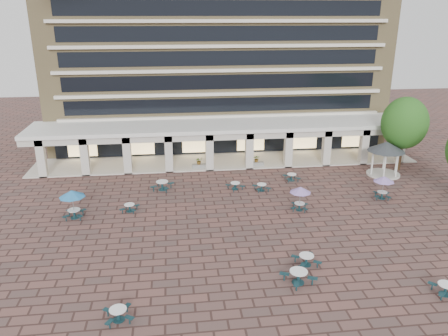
{
  "coord_description": "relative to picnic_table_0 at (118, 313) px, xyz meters",
  "views": [
    {
      "loc": [
        -5.87,
        -30.99,
        15.57
      ],
      "look_at": [
        -1.73,
        3.0,
        3.48
      ],
      "focal_mm": 35.0,
      "sensor_mm": 36.0,
      "label": 1
    }
  ],
  "objects": [
    {
      "name": "ground",
      "position": [
        9.15,
        11.0,
        -0.42
      ],
      "size": [
        120.0,
        120.0,
        0.0
      ],
      "primitive_type": "plane",
      "color": "brown",
      "rests_on": "ground"
    },
    {
      "name": "apartment_building",
      "position": [
        9.15,
        36.47,
        12.18
      ],
      "size": [
        40.0,
        15.5,
        25.2
      ],
      "color": "tan",
      "rests_on": "ground"
    },
    {
      "name": "retail_arcade",
      "position": [
        9.15,
        25.8,
        2.58
      ],
      "size": [
        42.0,
        6.6,
        4.4
      ],
      "color": "white",
      "rests_on": "ground"
    },
    {
      "name": "picnic_table_0",
      "position": [
        0.0,
        0.0,
        0.0
      ],
      "size": [
        1.81,
        1.81,
        0.71
      ],
      "rotation": [
        0.0,
        0.0,
        0.22
      ],
      "color": "#122F38",
      "rests_on": "ground"
    },
    {
      "name": "picnic_table_1",
      "position": [
        11.66,
        4.1,
        0.01
      ],
      "size": [
        1.83,
        1.83,
        0.73
      ],
      "rotation": [
        0.0,
        0.0,
        0.18
      ],
      "color": "#122F38",
      "rests_on": "ground"
    },
    {
      "name": "picnic_table_2",
      "position": [
        10.57,
        2.21,
        0.07
      ],
      "size": [
        2.25,
        2.25,
        0.83
      ],
      "rotation": [
        0.0,
        0.0,
        0.39
      ],
      "color": "#122F38",
      "rests_on": "ground"
    },
    {
      "name": "picnic_table_3",
      "position": [
        18.81,
        0.0,
        0.0
      ],
      "size": [
        1.65,
        1.65,
        0.71
      ],
      "rotation": [
        0.0,
        0.0,
        -0.06
      ],
      "color": "#122F38",
      "rests_on": "ground"
    },
    {
      "name": "picnic_table_4",
      "position": [
        -4.85,
        13.17,
        1.61
      ],
      "size": [
        2.08,
        2.08,
        2.4
      ],
      "rotation": [
        0.0,
        0.0,
        -0.02
      ],
      "color": "#122F38",
      "rests_on": "ground"
    },
    {
      "name": "picnic_table_5",
      "position": [
        -0.53,
        13.92,
        -0.04
      ],
      "size": [
        1.67,
        1.67,
        0.64
      ],
      "rotation": [
        0.0,
        0.0,
        -0.25
      ],
      "color": "#122F38",
      "rests_on": "ground"
    },
    {
      "name": "picnic_table_6",
      "position": [
        13.62,
        12.44,
        1.35
      ],
      "size": [
        1.81,
        1.81,
        2.09
      ],
      "rotation": [
        0.0,
        0.0,
        -0.32
      ],
      "color": "#122F38",
      "rests_on": "ground"
    },
    {
      "name": "picnic_table_9",
      "position": [
        8.94,
        17.68,
        -0.02
      ],
      "size": [
        1.82,
        1.82,
        0.67
      ],
      "rotation": [
        0.0,
        0.0,
        0.41
      ],
      "color": "#122F38",
      "rests_on": "ground"
    },
    {
      "name": "picnic_table_10",
      "position": [
        14.81,
        19.28,
        -0.01
      ],
      "size": [
        1.6,
        1.6,
        0.68
      ],
      "rotation": [
        0.0,
        0.0,
        0.07
      ],
      "color": "#122F38",
      "rests_on": "ground"
    },
    {
      "name": "picnic_table_11",
      "position": [
        21.63,
        13.92,
        1.37
      ],
      "size": [
        1.83,
        1.83,
        2.11
      ],
      "rotation": [
        0.0,
        0.0,
        -0.32
      ],
      "color": "#122F38",
      "rests_on": "ground"
    },
    {
      "name": "picnic_table_12",
      "position": [
        2.13,
        18.39,
        0.08
      ],
      "size": [
        2.29,
        2.29,
        0.85
      ],
      "rotation": [
        0.0,
        0.0,
        -0.37
      ],
      "color": "#122F38",
      "rests_on": "ground"
    },
    {
      "name": "picnic_table_13",
      "position": [
        11.33,
        17.06,
        -0.03
      ],
      "size": [
        1.64,
        1.64,
        0.66
      ],
      "rotation": [
        0.0,
        0.0,
        0.16
      ],
      "color": "#122F38",
      "rests_on": "ground"
    },
    {
      "name": "gazebo",
      "position": [
        24.59,
        19.75,
        2.2
      ],
      "size": [
        3.73,
        3.73,
        3.47
      ],
      "rotation": [
        0.0,
        0.0,
        0.09
      ],
      "color": "beige",
      "rests_on": "ground"
    },
    {
      "name": "tree_east_c",
      "position": [
        26.9,
        21.0,
        4.64
      ],
      "size": [
        4.65,
        4.65,
        7.75
      ],
      "color": "#47321C",
      "rests_on": "ground"
    },
    {
      "name": "planter_left",
      "position": [
        5.96,
        23.9,
        0.12
      ],
      "size": [
        1.5,
        0.83,
        1.3
      ],
      "color": "#989993",
      "rests_on": "ground"
    },
    {
      "name": "planter_right",
      "position": [
        12.19,
        23.9,
        0.09
      ],
      "size": [
        1.5,
        0.77,
        1.27
      ],
      "color": "#989993",
      "rests_on": "ground"
    }
  ]
}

